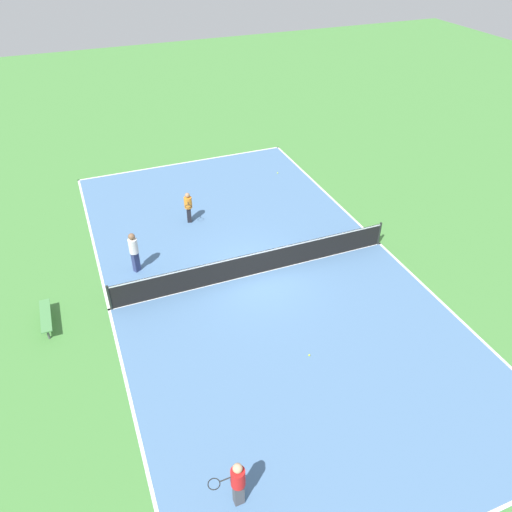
% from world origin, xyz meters
% --- Properties ---
extents(ground_plane, '(80.00, 80.00, 0.00)m').
position_xyz_m(ground_plane, '(0.00, 0.00, 0.00)').
color(ground_plane, '#47843D').
extents(court_surface, '(11.78, 22.31, 0.02)m').
position_xyz_m(court_surface, '(0.00, 0.00, 0.01)').
color(court_surface, '#4C729E').
rests_on(court_surface, ground_plane).
extents(tennis_net, '(11.58, 0.10, 1.08)m').
position_xyz_m(tennis_net, '(0.00, 0.00, 0.57)').
color(tennis_net, black).
rests_on(tennis_net, court_surface).
extents(bench, '(0.36, 1.79, 0.45)m').
position_xyz_m(bench, '(7.97, -0.03, 0.39)').
color(bench, '#4C8C4C').
rests_on(bench, ground_plane).
extents(player_coach_red, '(0.94, 0.37, 1.61)m').
position_xyz_m(player_coach_red, '(3.87, 8.52, 0.94)').
color(player_coach_red, '#4C4C51').
rests_on(player_coach_red, court_surface).
extents(player_near_white, '(0.49, 0.49, 1.79)m').
position_xyz_m(player_near_white, '(4.41, -1.99, 1.05)').
color(player_near_white, navy).
rests_on(player_near_white, court_surface).
extents(player_center_orange, '(0.53, 0.98, 1.49)m').
position_xyz_m(player_center_orange, '(1.42, -4.85, 0.87)').
color(player_center_orange, black).
rests_on(player_center_orange, court_surface).
extents(tennis_ball_midcourt, '(0.07, 0.07, 0.07)m').
position_xyz_m(tennis_ball_midcourt, '(0.00, 4.78, 0.06)').
color(tennis_ball_midcourt, '#CCE033').
rests_on(tennis_ball_midcourt, court_surface).
extents(tennis_ball_far_baseline, '(0.07, 0.07, 0.07)m').
position_xyz_m(tennis_ball_far_baseline, '(-4.41, -7.88, 0.06)').
color(tennis_ball_far_baseline, '#CCE033').
rests_on(tennis_ball_far_baseline, court_surface).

